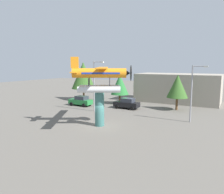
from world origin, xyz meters
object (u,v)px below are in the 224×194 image
Objects in this scene: car_near_green at (81,101)px; tree_east at (120,85)px; streetlight_primary at (95,82)px; display_pedestal at (100,109)px; floatplane_monument at (100,77)px; storefront_building at (178,88)px; tree_west at (83,75)px; streetlight_secondary at (193,89)px; car_mid_black at (127,103)px; tree_center_back at (177,86)px.

car_near_green is 7.75m from tree_east.
streetlight_primary is 1.43× the size of tree_east.
floatplane_monument is at bearing 29.79° from display_pedestal.
floatplane_monument reaches higher than storefront_building.
display_pedestal is 20.04m from tree_west.
car_near_green is at bearing -133.77° from tree_east.
display_pedestal is 8.68m from streetlight_primary.
tree_west is at bearing 161.13° from streetlight_secondary.
car_mid_black is (-1.62, 10.89, -1.17)m from display_pedestal.
storefront_building is (4.04, 22.00, 0.67)m from display_pedestal.
streetlight_primary reaches higher than storefront_building.
floatplane_monument reaches higher than car_mid_black.
tree_west is at bearing -57.97° from car_near_green.
display_pedestal reaches higher than car_near_green.
car_near_green is at bearing 11.67° from car_mid_black.
streetlight_primary reaches higher than tree_center_back.
car_near_green is 19.52m from streetlight_secondary.
car_near_green is at bearing 136.89° from display_pedestal.
storefront_building reaches higher than car_near_green.
car_near_green is 8.37m from car_mid_black.
car_mid_black is 0.77× the size of tree_east.
tree_west reaches higher than streetlight_secondary.
streetlight_secondary is at bearing 1.47° from streetlight_primary.
floatplane_monument is 11.61m from streetlight_secondary.
streetlight_primary is at bearing 98.32° from floatplane_monument.
display_pedestal is at bearing -52.78° from streetlight_primary.
car_mid_black is 12.94m from tree_west.
tree_center_back reaches higher than car_mid_black.
streetlight_primary reaches higher than tree_west.
streetlight_secondary is 1.26× the size of tree_center_back.
tree_west is at bearing 177.10° from tree_center_back.
display_pedestal is at bearing -112.98° from tree_center_back.
car_near_green is 0.59× the size of streetlight_secondary.
tree_west is (-11.65, 3.82, 4.15)m from car_mid_black.
streetlight_primary is 0.50× the size of storefront_building.
car_near_green is at bearing 107.62° from floatplane_monument.
car_mid_black is 0.27× the size of storefront_building.
floatplane_monument is 0.62× the size of storefront_building.
tree_center_back reaches higher than tree_east.
car_near_green is at bearing -163.81° from tree_center_back.
tree_east is at bearing 88.23° from streetlight_primary.
tree_center_back reaches higher than display_pedestal.
streetlight_primary is at bearing -120.56° from storefront_building.
storefront_building is at bearing -117.00° from car_mid_black.
streetlight_secondary reaches higher than tree_east.
floatplane_monument is 1.34× the size of streetlight_secondary.
streetlight_secondary is 15.96m from storefront_building.
tree_center_back is (10.62, -0.70, 0.26)m from tree_east.
tree_west is 1.36× the size of tree_center_back.
car_near_green is 6.52m from streetlight_primary.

